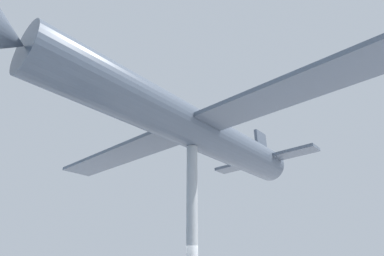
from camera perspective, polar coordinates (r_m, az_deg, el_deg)
support_pylon_central at (r=11.95m, az=0.00°, el=-18.09°), size 0.44×0.44×6.43m
suspended_airplane at (r=13.01m, az=-0.51°, el=0.28°), size 19.39×15.52×2.82m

